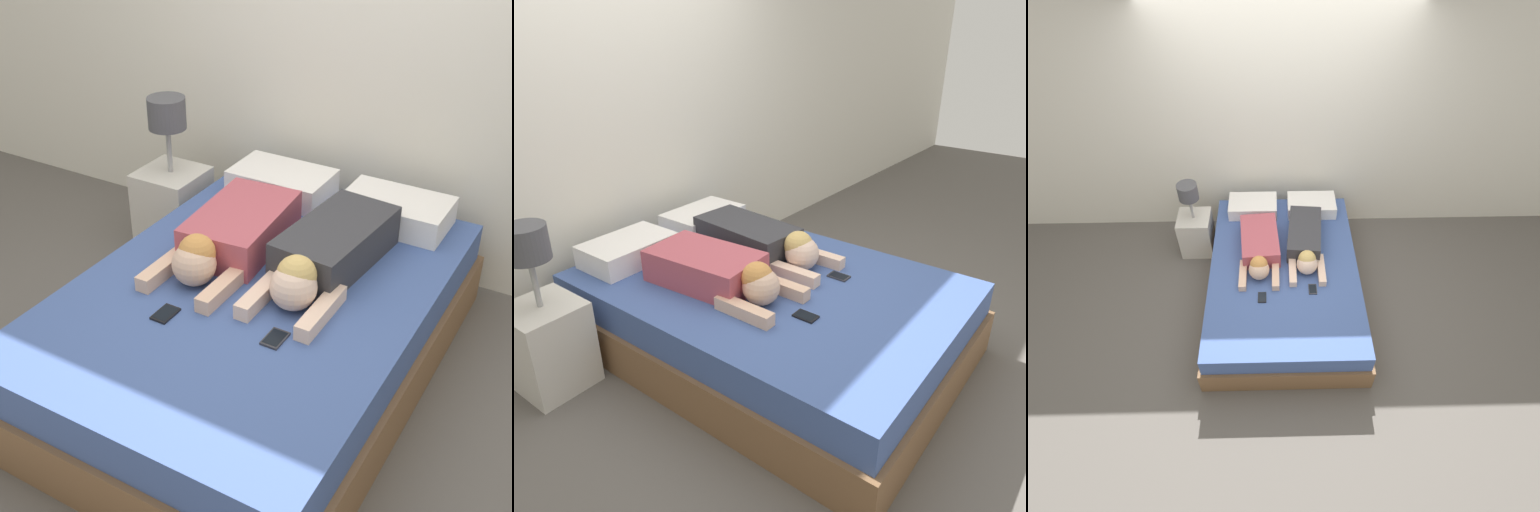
# 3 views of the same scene
# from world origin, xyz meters

# --- Properties ---
(ground_plane) EXTENTS (12.00, 12.00, 0.00)m
(ground_plane) POSITION_xyz_m (0.00, 0.00, 0.00)
(ground_plane) COLOR #5B5651
(wall_back) EXTENTS (12.00, 0.06, 2.60)m
(wall_back) POSITION_xyz_m (0.00, 1.24, 1.30)
(wall_back) COLOR silver
(wall_back) RESTS_ON ground_plane
(bed) EXTENTS (1.54, 2.17, 0.46)m
(bed) POSITION_xyz_m (0.00, 0.00, 0.23)
(bed) COLOR brown
(bed) RESTS_ON ground_plane
(pillow_head_left) EXTENTS (0.54, 0.34, 0.14)m
(pillow_head_left) POSITION_xyz_m (-0.33, 0.85, 0.53)
(pillow_head_left) COLOR white
(pillow_head_left) RESTS_ON bed
(pillow_head_right) EXTENTS (0.54, 0.34, 0.14)m
(pillow_head_right) POSITION_xyz_m (0.33, 0.85, 0.53)
(pillow_head_right) COLOR white
(pillow_head_right) RESTS_ON bed
(person_left) EXTENTS (0.42, 0.92, 0.23)m
(person_left) POSITION_xyz_m (-0.24, 0.17, 0.56)
(person_left) COLOR #B24C59
(person_left) RESTS_ON bed
(person_right) EXTENTS (0.39, 0.97, 0.24)m
(person_right) POSITION_xyz_m (0.22, 0.24, 0.56)
(person_right) COLOR #333338
(person_right) RESTS_ON bed
(cell_phone_left) EXTENTS (0.08, 0.12, 0.01)m
(cell_phone_left) POSITION_xyz_m (-0.21, -0.39, 0.47)
(cell_phone_left) COLOR black
(cell_phone_left) RESTS_ON bed
(cell_phone_right) EXTENTS (0.08, 0.12, 0.01)m
(cell_phone_right) POSITION_xyz_m (0.27, -0.30, 0.47)
(cell_phone_right) COLOR #2D2D33
(cell_phone_right) RESTS_ON bed
(nightstand) EXTENTS (0.36, 0.36, 0.94)m
(nightstand) POSITION_xyz_m (-1.00, 0.73, 0.32)
(nightstand) COLOR beige
(nightstand) RESTS_ON ground_plane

